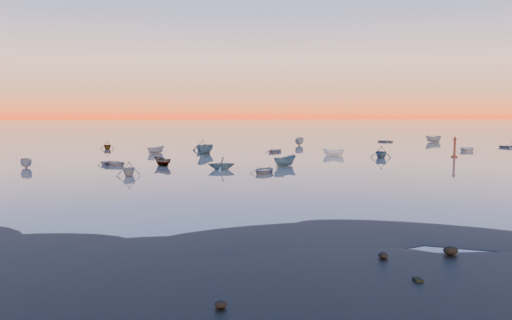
{
  "coord_description": "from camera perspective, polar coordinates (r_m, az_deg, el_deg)",
  "views": [
    {
      "loc": [
        -4.71,
        -24.66,
        6.5
      ],
      "look_at": [
        -0.91,
        28.0,
        1.38
      ],
      "focal_mm": 35.0,
      "sensor_mm": 36.0,
      "label": 1
    }
  ],
  "objects": [
    {
      "name": "channel_marker",
      "position": [
        76.84,
        21.75,
        1.22
      ],
      "size": [
        0.88,
        0.88,
        3.14
      ],
      "color": "#4E1C10",
      "rests_on": "ground"
    },
    {
      "name": "mud_lobes",
      "position": [
        24.98,
        6.99,
        -9.57
      ],
      "size": [
        140.0,
        6.0,
        0.07
      ],
      "primitive_type": null,
      "color": "black",
      "rests_on": "ground"
    },
    {
      "name": "ground",
      "position": [
        124.92,
        -1.96,
        2.55
      ],
      "size": [
        600.0,
        600.0,
        0.0
      ],
      "primitive_type": "plane",
      "color": "#6F655C",
      "rests_on": "ground"
    },
    {
      "name": "boat_near_left",
      "position": [
        62.89,
        -15.89,
        -0.61
      ],
      "size": [
        3.89,
        4.08,
        1.0
      ],
      "primitive_type": "imported",
      "rotation": [
        0.0,
        0.0,
        0.84
      ],
      "color": "slate",
      "rests_on": "ground"
    },
    {
      "name": "moored_fleet",
      "position": [
        78.07,
        -0.65,
        0.76
      ],
      "size": [
        124.0,
        58.0,
        1.2
      ],
      "primitive_type": null,
      "color": "white",
      "rests_on": "ground"
    },
    {
      "name": "boat_near_right",
      "position": [
        73.03,
        14.1,
        0.26
      ],
      "size": [
        3.82,
        1.96,
        1.29
      ],
      "primitive_type": "imported",
      "rotation": [
        0.0,
        0.0,
        3.06
      ],
      "color": "#324F60",
      "rests_on": "ground"
    },
    {
      "name": "boat_near_center",
      "position": [
        59.76,
        3.33,
        -0.72
      ],
      "size": [
        3.69,
        3.79,
        1.29
      ],
      "primitive_type": "imported",
      "rotation": [
        0.0,
        0.0,
        2.33
      ],
      "color": "#324F60",
      "rests_on": "ground"
    }
  ]
}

